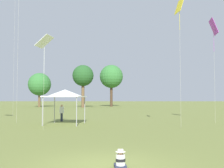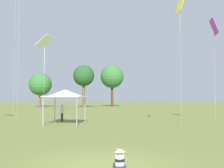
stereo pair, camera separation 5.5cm
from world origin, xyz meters
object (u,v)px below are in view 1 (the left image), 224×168
Objects in this scene: seated_toddler at (120,160)px; kite_5 at (214,28)px; distant_tree_0 at (40,84)px; distant_tree_2 at (83,76)px; person_standing_3 at (62,111)px; kite_0 at (179,8)px; canopy_tent at (65,93)px; kite_6 at (44,43)px; distant_tree_1 at (111,77)px.

seated_toddler is 0.07× the size of kite_5.
distant_tree_2 is at bearing -15.11° from distant_tree_0.
distant_tree_2 reaches higher than distant_tree_0.
person_standing_3 is 0.16× the size of kite_0.
kite_6 reaches higher than canopy_tent.
kite_6 is at bearing -67.17° from person_standing_3.
kite_0 is at bearing 151.53° from kite_6.
distant_tree_2 reaches higher than kite_6.
distant_tree_1 is (3.83, 46.14, 1.30)m from kite_6.
kite_6 is 46.32m from distant_tree_1.
distant_tree_2 reaches higher than person_standing_3.
kite_5 is (12.87, 1.45, 5.82)m from canopy_tent.
canopy_tent is 0.32× the size of distant_tree_1.
distant_tree_1 reaches higher than seated_toddler.
person_standing_3 is at bearing 138.19° from kite_5.
distant_tree_1 is at bearing 107.77° from person_standing_3.
distant_tree_0 is at bearing 103.11° from seated_toddler.
person_standing_3 is 34.66m from distant_tree_2.
person_standing_3 is 15.62m from kite_5.
distant_tree_0 is (-13.00, 42.83, -0.76)m from kite_6.
distant_tree_2 is at bearing 95.04° from canopy_tent.
seated_toddler is at bearing -71.73° from canopy_tent.
distant_tree_2 reaches higher than kite_5.
seated_toddler is at bearing -48.77° from person_standing_3.
kite_6 is at bearing 111.70° from seated_toddler.
canopy_tent is 11.23m from kite_0.
distant_tree_1 is (2.98, 42.84, 4.83)m from canopy_tent.
canopy_tent is at bearing -139.44° from kite_6.
distant_tree_2 reaches higher than seated_toddler.
canopy_tent is (-4.39, 13.30, 2.29)m from seated_toddler.
canopy_tent is 0.36× the size of kite_5.
kite_0 is at bearing -13.48° from canopy_tent.
kite_5 is (13.68, -1.19, 7.44)m from person_standing_3.
kite_0 reaches higher than kite_6.
kite_5 is 0.89× the size of distant_tree_1.
distant_tree_0 reaches higher than canopy_tent.
kite_0 is 10.31m from kite_6.
seated_toddler is 0.06× the size of distant_tree_1.
canopy_tent is 41.98m from distant_tree_0.
distant_tree_2 is (-16.11, 35.21, -1.33)m from kite_5.
distant_tree_1 reaches higher than kite_0.
distant_tree_1 is 8.77m from distant_tree_2.
kite_6 is (-5.24, 10.01, 5.82)m from seated_toddler.
distant_tree_2 is (-6.22, -6.18, -0.34)m from distant_tree_1.
distant_tree_1 is (-1.41, 56.15, 7.12)m from seated_toddler.
kite_5 is (8.48, 14.76, 8.11)m from seated_toddler.
kite_0 is 1.21× the size of distant_tree_0.
kite_0 is 1.05× the size of kite_5.
distant_tree_0 is 0.84× the size of distant_tree_2.
kite_0 is (9.01, -2.16, 6.36)m from canopy_tent.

